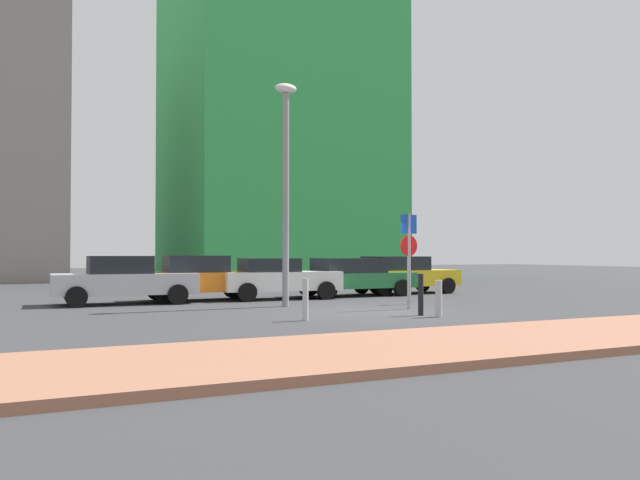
{
  "coord_description": "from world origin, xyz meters",
  "views": [
    {
      "loc": [
        -8.9,
        -15.34,
        1.61
      ],
      "look_at": [
        -0.94,
        1.24,
        2.0
      ],
      "focal_mm": 35.94,
      "sensor_mm": 36.0,
      "label": 1
    }
  ],
  "objects": [
    {
      "name": "traffic_bollard_mid",
      "position": [
        -2.55,
        -1.31,
        0.51
      ],
      "size": [
        0.14,
        0.14,
        1.01
      ],
      "primitive_type": "cylinder",
      "color": "#B7B7BC",
      "rests_on": "ground"
    },
    {
      "name": "traffic_bollard_far",
      "position": [
        0.68,
        -1.44,
        0.54
      ],
      "size": [
        0.14,
        0.14,
        1.09
      ],
      "primitive_type": "cylinder",
      "color": "black",
      "rests_on": "ground"
    },
    {
      "name": "parked_car_white",
      "position": [
        -0.46,
        5.71,
        0.75
      ],
      "size": [
        4.28,
        2.1,
        1.45
      ],
      "color": "white",
      "rests_on": "ground"
    },
    {
      "name": "parked_car_orange",
      "position": [
        -3.13,
        6.25,
        0.8
      ],
      "size": [
        4.08,
        2.2,
        1.54
      ],
      "color": "orange",
      "rests_on": "ground"
    },
    {
      "name": "parked_car_silver",
      "position": [
        -5.71,
        5.77,
        0.78
      ],
      "size": [
        4.46,
        2.08,
        1.54
      ],
      "color": "#B7BABF",
      "rests_on": "ground"
    },
    {
      "name": "parking_meter",
      "position": [
        2.46,
        1.74,
        0.89
      ],
      "size": [
        0.18,
        0.14,
        1.37
      ],
      "color": "#4C4C51",
      "rests_on": "ground"
    },
    {
      "name": "ground_plane",
      "position": [
        0.0,
        0.0,
        0.0
      ],
      "size": [
        120.0,
        120.0,
        0.0
      ],
      "primitive_type": "plane",
      "color": "#38383A"
    },
    {
      "name": "traffic_bollard_near",
      "position": [
        0.87,
        -1.97,
        0.47
      ],
      "size": [
        0.17,
        0.17,
        0.93
      ],
      "primitive_type": "cylinder",
      "color": "#B7B7BC",
      "rests_on": "ground"
    },
    {
      "name": "street_lamp",
      "position": [
        -1.41,
        2.69,
        4.03
      ],
      "size": [
        0.7,
        0.36,
        6.82
      ],
      "color": "gray",
      "rests_on": "ground"
    },
    {
      "name": "parking_sign_post",
      "position": [
        1.49,
        0.32,
        1.74
      ],
      "size": [
        0.6,
        0.1,
        2.77
      ],
      "color": "gray",
      "rests_on": "ground"
    },
    {
      "name": "parked_car_green",
      "position": [
        2.72,
        6.03,
        0.76
      ],
      "size": [
        4.56,
        2.06,
        1.44
      ],
      "color": "#237238",
      "rests_on": "ground"
    },
    {
      "name": "parked_car_yellow",
      "position": [
        5.19,
        6.4,
        0.79
      ],
      "size": [
        4.51,
        2.02,
        1.5
      ],
      "color": "gold",
      "rests_on": "ground"
    },
    {
      "name": "sidewalk_brick",
      "position": [
        0.0,
        -6.52,
        0.07
      ],
      "size": [
        40.0,
        3.55,
        0.14
      ],
      "primitive_type": "cube",
      "color": "#9E664C",
      "rests_on": "ground"
    },
    {
      "name": "building_colorful_midrise",
      "position": [
        9.01,
        29.96,
        11.37
      ],
      "size": [
        14.99,
        14.81,
        22.75
      ],
      "primitive_type": "cube",
      "color": "green",
      "rests_on": "ground"
    }
  ]
}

